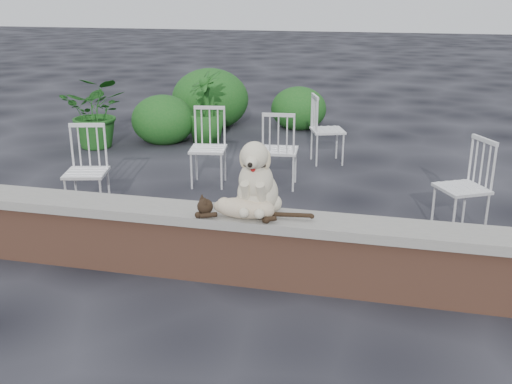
% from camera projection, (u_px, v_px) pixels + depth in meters
% --- Properties ---
extents(ground, '(60.00, 60.00, 0.00)m').
position_uv_depth(ground, '(288.00, 283.00, 4.89)').
color(ground, black).
rests_on(ground, ground).
extents(brick_wall, '(6.00, 0.30, 0.50)m').
position_uv_depth(brick_wall, '(289.00, 256.00, 4.81)').
color(brick_wall, brown).
rests_on(brick_wall, ground).
extents(capstone, '(6.20, 0.40, 0.08)m').
position_uv_depth(capstone, '(289.00, 222.00, 4.72)').
color(capstone, slate).
rests_on(capstone, brick_wall).
extents(dog, '(0.43, 0.56, 0.63)m').
position_uv_depth(dog, '(258.00, 175.00, 4.71)').
color(dog, beige).
rests_on(dog, capstone).
extents(cat, '(1.10, 0.30, 0.19)m').
position_uv_depth(cat, '(243.00, 207.00, 4.66)').
color(cat, tan).
rests_on(cat, capstone).
extents(chair_b, '(0.65, 0.65, 0.94)m').
position_uv_depth(chair_b, '(208.00, 148.00, 7.20)').
color(chair_b, silver).
rests_on(chair_b, ground).
extents(chair_e, '(0.72, 0.72, 0.94)m').
position_uv_depth(chair_e, '(328.00, 129.00, 8.14)').
color(chair_e, silver).
rests_on(chair_e, ground).
extents(chair_a, '(0.68, 0.68, 0.94)m').
position_uv_depth(chair_a, '(86.00, 171.00, 6.27)').
color(chair_a, silver).
rests_on(chair_a, ground).
extents(chair_c, '(0.61, 0.61, 0.94)m').
position_uv_depth(chair_c, '(280.00, 149.00, 7.14)').
color(chair_c, silver).
rests_on(chair_c, ground).
extents(chair_d, '(0.76, 0.76, 0.94)m').
position_uv_depth(chair_d, '(462.00, 187.00, 5.78)').
color(chair_d, silver).
rests_on(chair_d, ground).
extents(potted_plant_a, '(1.11, 1.01, 1.08)m').
position_uv_depth(potted_plant_a, '(97.00, 112.00, 8.91)').
color(potted_plant_a, '#164E18').
rests_on(potted_plant_a, ground).
extents(potted_plant_b, '(0.87, 0.87, 1.10)m').
position_uv_depth(potted_plant_b, '(206.00, 107.00, 9.23)').
color(potted_plant_b, '#164E18').
rests_on(potted_plant_b, ground).
extents(shrubbery, '(2.85, 2.37, 1.05)m').
position_uv_depth(shrubbery, '(219.00, 106.00, 10.06)').
color(shrubbery, '#164E18').
rests_on(shrubbery, ground).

